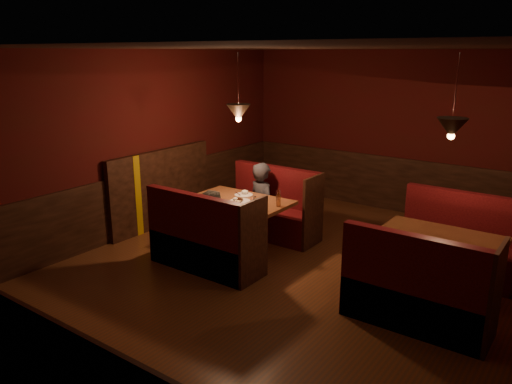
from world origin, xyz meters
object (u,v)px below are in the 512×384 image
Objects in this scene: main_table at (240,212)px; diner_a at (263,189)px; second_table at (439,252)px; second_bench_far at (458,249)px; second_bench_near at (416,298)px; diner_b at (213,218)px; main_bench_near at (204,245)px; main_bench_far at (273,214)px.

diner_a reaches higher than main_table.
second_bench_far is (0.03, 0.83, -0.23)m from second_table.
main_table is 0.94× the size of diner_a.
diner_b reaches higher than second_bench_near.
main_bench_near reaches higher than main_table.
second_table is 0.86m from second_bench_near.
diner_a is at bearing 88.35° from diner_b.
main_bench_far is at bearing -176.03° from second_bench_far.
second_bench_near is (0.03, -0.83, -0.23)m from second_table.
main_bench_near is 1.16× the size of second_table.
diner_a is (-0.10, -0.14, 0.43)m from main_bench_far.
main_bench_far is at bearing 83.88° from diner_b.
second_table is at bearing 4.01° from main_table.
second_bench_far is at bearing -152.34° from diner_a.
main_bench_far is (0.02, 0.83, -0.26)m from main_table.
main_bench_near reaches higher than second_bench_far.
diner_a is (-2.91, -0.34, 0.43)m from second_bench_far.
main_bench_near is 1.04× the size of diner_a.
main_bench_near is 1.59m from diner_a.
main_bench_far reaches higher than second_bench_near.
main_bench_near is at bearing -122.45° from diner_b.
main_bench_far is 1.00× the size of main_bench_near.
diner_b is (-2.75, -1.72, 0.36)m from second_bench_far.
second_table is 0.90× the size of second_bench_near.
main_bench_near is 2.97m from second_table.
second_table is 0.97× the size of diner_b.
second_table is 2.86m from diner_b.
main_table is 2.91m from second_bench_near.
second_bench_near is (0.00, -1.66, 0.00)m from second_bench_far.
second_bench_far is 2.96m from diner_a.
second_bench_near is at bearing -87.80° from second_table.
second_bench_far is (2.81, 1.86, -0.00)m from main_bench_near.
main_bench_far is 2.82m from second_bench_far.
main_bench_far is 1.05× the size of second_bench_near.
second_bench_far is 3.26m from diner_b.
second_table is at bearing 9.77° from diner_b.
diner_b is at bearing 117.85° from diner_a.
main_bench_near is 0.39m from diner_b.
second_table is at bearing 92.20° from second_bench_near.
second_bench_far is (2.83, 1.03, -0.26)m from main_table.
diner_b is (-2.72, -0.89, 0.13)m from second_table.
second_table is at bearing 20.35° from main_bench_near.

